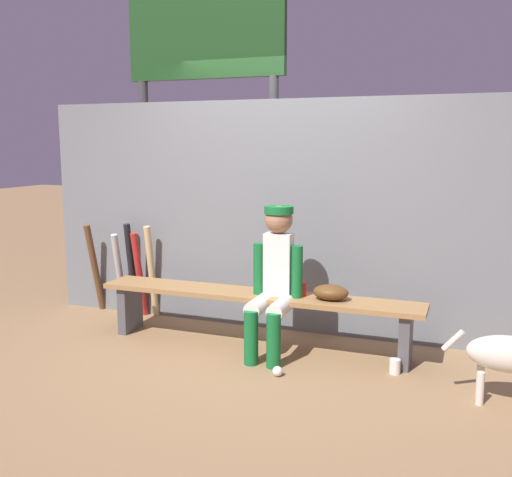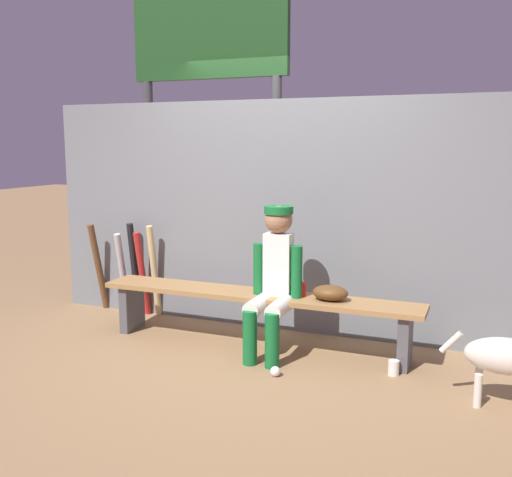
{
  "view_description": "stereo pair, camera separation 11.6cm",
  "coord_description": "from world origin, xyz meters",
  "px_view_note": "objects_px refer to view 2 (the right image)",
  "views": [
    {
      "loc": [
        1.63,
        -4.34,
        1.66
      ],
      "look_at": [
        0.0,
        0.0,
        0.91
      ],
      "focal_mm": 40.95,
      "sensor_mm": 36.0,
      "label": 1
    },
    {
      "loc": [
        1.73,
        -4.3,
        1.66
      ],
      "look_at": [
        0.0,
        0.0,
        0.91
      ],
      "focal_mm": 40.95,
      "sensor_mm": 36.0,
      "label": 2
    }
  ],
  "objects_px": {
    "baseball_glove": "(330,293)",
    "scoreboard": "(214,68)",
    "bat_wood_natural": "(154,271)",
    "dugout_bench": "(256,304)",
    "baseball": "(275,371)",
    "cup_on_bench": "(301,289)",
    "bat_wood_dark": "(99,267)",
    "bat_aluminum_red": "(142,274)",
    "bat_aluminum_black": "(135,269)",
    "player_seated": "(274,276)",
    "cup_on_ground": "(394,368)",
    "bat_aluminum_silver": "(123,273)"
  },
  "relations": [
    {
      "from": "baseball_glove",
      "to": "scoreboard",
      "type": "xyz_separation_m",
      "value": [
        -1.59,
        1.24,
        1.91
      ]
    },
    {
      "from": "baseball_glove",
      "to": "bat_wood_natural",
      "type": "relative_size",
      "value": 0.31
    },
    {
      "from": "dugout_bench",
      "to": "baseball",
      "type": "height_order",
      "value": "dugout_bench"
    },
    {
      "from": "cup_on_bench",
      "to": "bat_wood_dark",
      "type": "bearing_deg",
      "value": 170.46
    },
    {
      "from": "bat_aluminum_red",
      "to": "scoreboard",
      "type": "distance_m",
      "value": 2.21
    },
    {
      "from": "bat_aluminum_black",
      "to": "player_seated",
      "type": "bearing_deg",
      "value": -18.29
    },
    {
      "from": "cup_on_bench",
      "to": "scoreboard",
      "type": "height_order",
      "value": "scoreboard"
    },
    {
      "from": "baseball",
      "to": "cup_on_bench",
      "type": "xyz_separation_m",
      "value": [
        0.01,
        0.57,
        0.48
      ]
    },
    {
      "from": "baseball_glove",
      "to": "cup_on_ground",
      "type": "bearing_deg",
      "value": -19.33
    },
    {
      "from": "baseball_glove",
      "to": "bat_aluminum_red",
      "type": "bearing_deg",
      "value": 168.36
    },
    {
      "from": "player_seated",
      "to": "cup_on_bench",
      "type": "distance_m",
      "value": 0.27
    },
    {
      "from": "bat_wood_dark",
      "to": "scoreboard",
      "type": "relative_size",
      "value": 0.25
    },
    {
      "from": "bat_wood_dark",
      "to": "bat_aluminum_black",
      "type": "bearing_deg",
      "value": 2.45
    },
    {
      "from": "bat_wood_natural",
      "to": "cup_on_ground",
      "type": "distance_m",
      "value": 2.5
    },
    {
      "from": "dugout_bench",
      "to": "player_seated",
      "type": "height_order",
      "value": "player_seated"
    },
    {
      "from": "baseball_glove",
      "to": "cup_on_ground",
      "type": "xyz_separation_m",
      "value": [
        0.53,
        -0.19,
        -0.46
      ]
    },
    {
      "from": "bat_aluminum_silver",
      "to": "baseball_glove",
      "type": "bearing_deg",
      "value": -10.23
    },
    {
      "from": "cup_on_ground",
      "to": "cup_on_bench",
      "type": "height_order",
      "value": "cup_on_bench"
    },
    {
      "from": "bat_aluminum_silver",
      "to": "cup_on_bench",
      "type": "height_order",
      "value": "bat_aluminum_silver"
    },
    {
      "from": "bat_aluminum_black",
      "to": "bat_wood_dark",
      "type": "height_order",
      "value": "bat_aluminum_black"
    },
    {
      "from": "bat_aluminum_silver",
      "to": "scoreboard",
      "type": "bearing_deg",
      "value": 54.27
    },
    {
      "from": "player_seated",
      "to": "bat_aluminum_black",
      "type": "height_order",
      "value": "player_seated"
    },
    {
      "from": "bat_wood_dark",
      "to": "dugout_bench",
      "type": "bearing_deg",
      "value": -12.59
    },
    {
      "from": "bat_aluminum_red",
      "to": "cup_on_ground",
      "type": "height_order",
      "value": "bat_aluminum_red"
    },
    {
      "from": "baseball",
      "to": "cup_on_bench",
      "type": "distance_m",
      "value": 0.74
    },
    {
      "from": "dugout_bench",
      "to": "bat_aluminum_red",
      "type": "bearing_deg",
      "value": 163.26
    },
    {
      "from": "bat_aluminum_black",
      "to": "bat_aluminum_red",
      "type": "bearing_deg",
      "value": -15.07
    },
    {
      "from": "bat_aluminum_silver",
      "to": "bat_wood_dark",
      "type": "bearing_deg",
      "value": 175.81
    },
    {
      "from": "bat_aluminum_black",
      "to": "baseball_glove",
      "type": "bearing_deg",
      "value": -11.82
    },
    {
      "from": "bat_aluminum_silver",
      "to": "baseball",
      "type": "distance_m",
      "value": 2.18
    },
    {
      "from": "bat_wood_dark",
      "to": "cup_on_ground",
      "type": "xyz_separation_m",
      "value": [
        3.03,
        -0.6,
        -0.39
      ]
    },
    {
      "from": "player_seated",
      "to": "bat_aluminum_red",
      "type": "distance_m",
      "value": 1.65
    },
    {
      "from": "bat_aluminum_black",
      "to": "cup_on_ground",
      "type": "height_order",
      "value": "bat_aluminum_black"
    },
    {
      "from": "bat_wood_dark",
      "to": "scoreboard",
      "type": "bearing_deg",
      "value": 42.17
    },
    {
      "from": "cup_on_bench",
      "to": "scoreboard",
      "type": "distance_m",
      "value": 2.62
    },
    {
      "from": "bat_aluminum_red",
      "to": "cup_on_bench",
      "type": "bearing_deg",
      "value": -11.99
    },
    {
      "from": "cup_on_ground",
      "to": "scoreboard",
      "type": "height_order",
      "value": "scoreboard"
    },
    {
      "from": "bat_aluminum_red",
      "to": "bat_aluminum_black",
      "type": "xyz_separation_m",
      "value": [
        -0.1,
        0.03,
        0.04
      ]
    },
    {
      "from": "bat_aluminum_black",
      "to": "baseball",
      "type": "distance_m",
      "value": 2.11
    },
    {
      "from": "dugout_bench",
      "to": "bat_aluminum_red",
      "type": "relative_size",
      "value": 3.24
    },
    {
      "from": "bat_wood_natural",
      "to": "scoreboard",
      "type": "xyz_separation_m",
      "value": [
        0.27,
        0.81,
        1.98
      ]
    },
    {
      "from": "cup_on_bench",
      "to": "bat_aluminum_red",
      "type": "bearing_deg",
      "value": 168.01
    },
    {
      "from": "bat_aluminum_red",
      "to": "bat_wood_dark",
      "type": "relative_size",
      "value": 0.94
    },
    {
      "from": "bat_wood_natural",
      "to": "bat_aluminum_silver",
      "type": "height_order",
      "value": "bat_wood_natural"
    },
    {
      "from": "baseball_glove",
      "to": "bat_aluminum_red",
      "type": "relative_size",
      "value": 0.33
    },
    {
      "from": "bat_aluminum_silver",
      "to": "scoreboard",
      "type": "distance_m",
      "value": 2.27
    },
    {
      "from": "dugout_bench",
      "to": "bat_wood_dark",
      "type": "relative_size",
      "value": 3.04
    },
    {
      "from": "bat_wood_natural",
      "to": "scoreboard",
      "type": "distance_m",
      "value": 2.15
    },
    {
      "from": "bat_aluminum_black",
      "to": "baseball",
      "type": "xyz_separation_m",
      "value": [
        1.82,
        -0.97,
        -0.42
      ]
    },
    {
      "from": "player_seated",
      "to": "bat_aluminum_red",
      "type": "relative_size",
      "value": 1.41
    }
  ]
}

